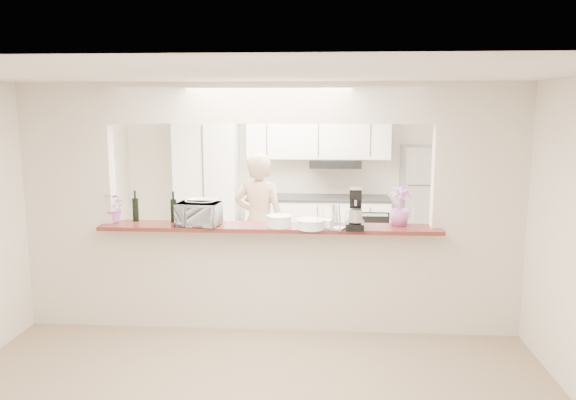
# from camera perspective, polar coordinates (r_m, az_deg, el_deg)

# --- Properties ---
(floor) EXTENTS (6.00, 6.00, 0.00)m
(floor) POSITION_cam_1_polar(r_m,az_deg,el_deg) (5.99, -1.81, -12.75)
(floor) COLOR #9C8569
(floor) RESTS_ON ground
(tile_overlay) EXTENTS (5.00, 2.90, 0.01)m
(tile_overlay) POSITION_cam_1_polar(r_m,az_deg,el_deg) (7.44, -0.64, -8.20)
(tile_overlay) COLOR silver
(tile_overlay) RESTS_ON floor
(partition) EXTENTS (5.00, 0.15, 2.50)m
(partition) POSITION_cam_1_polar(r_m,az_deg,el_deg) (5.59, -1.89, 1.44)
(partition) COLOR beige
(partition) RESTS_ON floor
(bar_counter) EXTENTS (3.40, 0.38, 1.09)m
(bar_counter) POSITION_cam_1_polar(r_m,az_deg,el_deg) (5.79, -1.85, -7.49)
(bar_counter) COLOR beige
(bar_counter) RESTS_ON floor
(kitchen_cabinets) EXTENTS (3.15, 0.62, 2.25)m
(kitchen_cabinets) POSITION_cam_1_polar(r_m,az_deg,el_deg) (8.37, -1.30, 0.63)
(kitchen_cabinets) COLOR white
(kitchen_cabinets) RESTS_ON floor
(refrigerator) EXTENTS (0.75, 0.70, 1.70)m
(refrigerator) POSITION_cam_1_polar(r_m,az_deg,el_deg) (8.42, 14.00, -0.46)
(refrigerator) COLOR #A4A4A8
(refrigerator) RESTS_ON floor
(flower_left) EXTENTS (0.33, 0.31, 0.30)m
(flower_left) POSITION_cam_1_polar(r_m,az_deg,el_deg) (6.01, -17.24, -0.73)
(flower_left) COLOR pink
(flower_left) RESTS_ON bar_counter
(wine_bottle_a) EXTENTS (0.06, 0.06, 0.32)m
(wine_bottle_a) POSITION_cam_1_polar(r_m,az_deg,el_deg) (6.01, -15.23, -0.90)
(wine_bottle_a) COLOR black
(wine_bottle_a) RESTS_ON bar_counter
(wine_bottle_b) EXTENTS (0.06, 0.06, 0.32)m
(wine_bottle_b) POSITION_cam_1_polar(r_m,az_deg,el_deg) (5.89, -11.54, -0.99)
(wine_bottle_b) COLOR black
(wine_bottle_b) RESTS_ON bar_counter
(toaster_oven) EXTENTS (0.45, 0.32, 0.23)m
(toaster_oven) POSITION_cam_1_polar(r_m,az_deg,el_deg) (5.65, -9.06, -1.42)
(toaster_oven) COLOR #B5B5BB
(toaster_oven) RESTS_ON bar_counter
(serving_bowls) EXTENTS (0.36, 0.36, 0.23)m
(serving_bowls) POSITION_cam_1_polar(r_m,az_deg,el_deg) (5.80, -8.73, -1.14)
(serving_bowls) COLOR white
(serving_bowls) RESTS_ON bar_counter
(plate_stack_a) EXTENTS (0.25, 0.25, 0.11)m
(plate_stack_a) POSITION_cam_1_polar(r_m,az_deg,el_deg) (5.54, -0.95, -2.15)
(plate_stack_a) COLOR white
(plate_stack_a) RESTS_ON bar_counter
(plate_stack_b) EXTENTS (0.27, 0.27, 0.09)m
(plate_stack_b) POSITION_cam_1_polar(r_m,az_deg,el_deg) (5.44, 2.34, -2.48)
(plate_stack_b) COLOR white
(plate_stack_b) RESTS_ON bar_counter
(red_bowl) EXTENTS (0.15, 0.15, 0.07)m
(red_bowl) POSITION_cam_1_polar(r_m,az_deg,el_deg) (5.61, -0.45, -2.23)
(red_bowl) COLOR maroon
(red_bowl) RESTS_ON bar_counter
(tan_bowl) EXTENTS (0.13, 0.13, 0.06)m
(tan_bowl) POSITION_cam_1_polar(r_m,az_deg,el_deg) (5.71, 2.21, -2.07)
(tan_bowl) COLOR beige
(tan_bowl) RESTS_ON bar_counter
(utensil_caddy) EXTENTS (0.30, 0.25, 0.25)m
(utensil_caddy) POSITION_cam_1_polar(r_m,az_deg,el_deg) (5.47, 4.44, -1.84)
(utensil_caddy) COLOR silver
(utensil_caddy) RESTS_ON bar_counter
(stand_mixer) EXTENTS (0.19, 0.28, 0.40)m
(stand_mixer) POSITION_cam_1_polar(r_m,az_deg,el_deg) (5.48, 6.87, -1.06)
(stand_mixer) COLOR black
(stand_mixer) RESTS_ON bar_counter
(flower_right) EXTENTS (0.26, 0.26, 0.39)m
(flower_right) POSITION_cam_1_polar(r_m,az_deg,el_deg) (5.70, 11.29, -0.62)
(flower_right) COLOR #AC62B7
(flower_right) RESTS_ON bar_counter
(person) EXTENTS (0.68, 0.50, 1.71)m
(person) POSITION_cam_1_polar(r_m,az_deg,el_deg) (6.87, -2.93, -2.37)
(person) COLOR tan
(person) RESTS_ON floor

